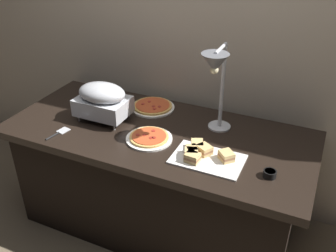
{
  "coord_description": "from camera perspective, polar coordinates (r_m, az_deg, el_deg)",
  "views": [
    {
      "loc": [
        0.89,
        -1.8,
        1.96
      ],
      "look_at": [
        0.07,
        0.0,
        0.81
      ],
      "focal_mm": 40.67,
      "sensor_mm": 36.0,
      "label": 1
    }
  ],
  "objects": [
    {
      "name": "ground_plane",
      "position": [
        2.81,
        -1.35,
        -14.15
      ],
      "size": [
        8.0,
        8.0,
        0.0
      ],
      "primitive_type": "plane",
      "color": "brown"
    },
    {
      "name": "pizza_plate_center",
      "position": [
        2.25,
        -2.89,
        -1.76
      ],
      "size": [
        0.28,
        0.28,
        0.03
      ],
      "color": "white",
      "rests_on": "buffet_table"
    },
    {
      "name": "back_wall",
      "position": [
        2.58,
        3.26,
        12.97
      ],
      "size": [
        4.4,
        0.04,
        2.4
      ],
      "primitive_type": "cube",
      "color": "tan",
      "rests_on": "ground_plane"
    },
    {
      "name": "buffet_table",
      "position": [
        2.55,
        -1.46,
        -7.94
      ],
      "size": [
        1.9,
        0.84,
        0.76
      ],
      "color": "black",
      "rests_on": "ground_plane"
    },
    {
      "name": "sauce_cup_near",
      "position": [
        2.02,
        15.01,
        -6.9
      ],
      "size": [
        0.07,
        0.07,
        0.04
      ],
      "color": "black",
      "rests_on": "buffet_table"
    },
    {
      "name": "sauce_cup_far",
      "position": [
        2.74,
        -11.9,
        3.88
      ],
      "size": [
        0.07,
        0.07,
        0.03
      ],
      "color": "black",
      "rests_on": "buffet_table"
    },
    {
      "name": "pizza_plate_front",
      "position": [
        2.6,
        -2.31,
        2.93
      ],
      "size": [
        0.3,
        0.3,
        0.03
      ],
      "color": "white",
      "rests_on": "buffet_table"
    },
    {
      "name": "chafing_dish",
      "position": [
        2.44,
        -9.79,
        3.94
      ],
      "size": [
        0.33,
        0.23,
        0.25
      ],
      "color": "#B7BABF",
      "rests_on": "buffet_table"
    },
    {
      "name": "sandwich_platter",
      "position": [
        2.09,
        5.4,
        -4.34
      ],
      "size": [
        0.39,
        0.25,
        0.06
      ],
      "color": "white",
      "rests_on": "buffet_table"
    },
    {
      "name": "serving_spatula",
      "position": [
        2.4,
        -16.13,
        -1.04
      ],
      "size": [
        0.07,
        0.17,
        0.01
      ],
      "color": "#B7BABF",
      "rests_on": "buffet_table"
    },
    {
      "name": "heat_lamp",
      "position": [
        2.09,
        7.24,
        8.14
      ],
      "size": [
        0.15,
        0.33,
        0.55
      ],
      "color": "#B7BABF",
      "rests_on": "buffet_table"
    }
  ]
}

